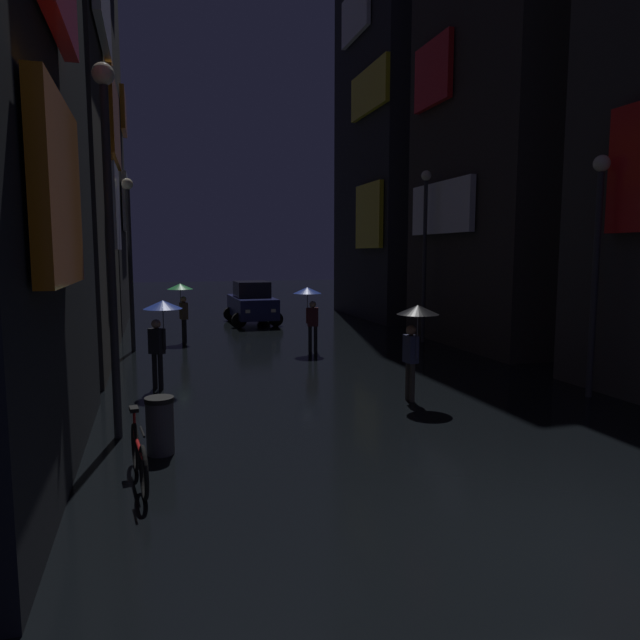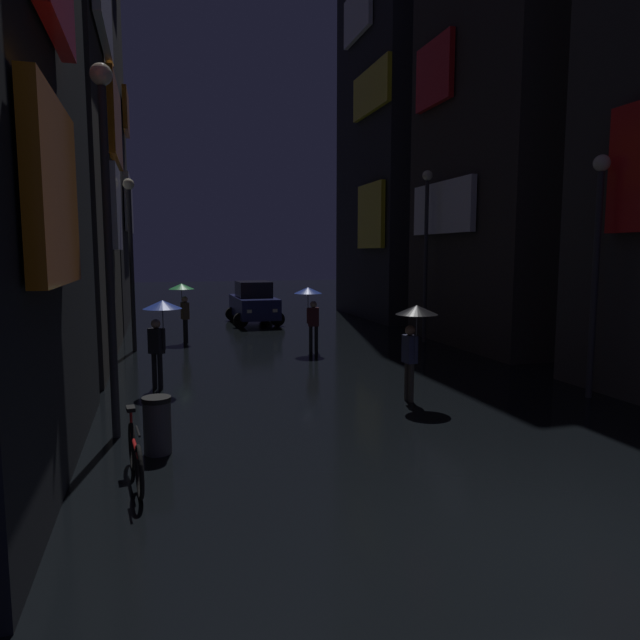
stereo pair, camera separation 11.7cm
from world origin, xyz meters
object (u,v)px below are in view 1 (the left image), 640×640
(pedestrian_far_right_green, at_px, (181,296))
(car_distant, at_px, (252,303))
(pedestrian_foreground_right_blue, at_px, (309,301))
(trash_bin, at_px, (160,425))
(pedestrian_midstreet_left_blue, at_px, (161,319))
(streetlamp_left_far, at_px, (130,245))
(streetlamp_right_far, at_px, (425,237))
(pedestrian_midstreet_centre_black, at_px, (415,326))
(streetlamp_left_near, at_px, (109,214))
(streetlamp_right_near, at_px, (597,247))
(bicycle_parked_at_storefront, at_px, (139,456))

(pedestrian_far_right_green, xyz_separation_m, car_distant, (3.35, 4.80, -0.74))
(pedestrian_foreground_right_blue, relative_size, trash_bin, 2.28)
(trash_bin, bearing_deg, pedestrian_midstreet_left_blue, 88.43)
(streetlamp_left_far, xyz_separation_m, streetlamp_right_far, (10.00, -0.97, 0.28))
(streetlamp_right_far, bearing_deg, trash_bin, -135.07)
(pedestrian_midstreet_left_blue, bearing_deg, pedestrian_midstreet_centre_black, -27.80)
(streetlamp_left_far, distance_m, trash_bin, 10.70)
(streetlamp_left_near, height_order, streetlamp_right_far, streetlamp_left_near)
(streetlamp_right_far, bearing_deg, car_distant, 124.72)
(streetlamp_left_near, relative_size, streetlamp_right_near, 1.19)
(pedestrian_foreground_right_blue, xyz_separation_m, streetlamp_right_near, (4.51, -7.33, 1.67))
(pedestrian_far_right_green, bearing_deg, streetlamp_right_far, -16.12)
(car_distant, distance_m, streetlamp_right_near, 16.39)
(pedestrian_midstreet_centre_black, distance_m, pedestrian_foreground_right_blue, 6.66)
(pedestrian_midstreet_centre_black, height_order, pedestrian_foreground_right_blue, same)
(trash_bin, bearing_deg, pedestrian_foreground_right_blue, 60.29)
(pedestrian_midstreet_centre_black, bearing_deg, pedestrian_midstreet_left_blue, 152.20)
(bicycle_parked_at_storefront, bearing_deg, streetlamp_right_near, 12.92)
(streetlamp_left_near, relative_size, streetlamp_right_far, 1.03)
(pedestrian_midstreet_centre_black, xyz_separation_m, pedestrian_midstreet_left_blue, (-5.20, 2.74, 0.00))
(pedestrian_foreground_right_blue, xyz_separation_m, trash_bin, (-4.79, -8.40, -1.20))
(pedestrian_midstreet_left_blue, height_order, pedestrian_far_right_green, same)
(pedestrian_far_right_green, distance_m, bicycle_parked_at_storefront, 12.95)
(streetlamp_right_near, bearing_deg, streetlamp_left_near, -179.92)
(pedestrian_midstreet_left_blue, bearing_deg, bicycle_parked_at_storefront, -94.31)
(streetlamp_right_near, height_order, streetlamp_right_far, streetlamp_right_far)
(pedestrian_midstreet_centre_black, bearing_deg, streetlamp_left_far, 125.39)
(streetlamp_right_near, distance_m, streetlamp_right_far, 8.22)
(bicycle_parked_at_storefront, bearing_deg, pedestrian_foreground_right_blue, 61.90)
(pedestrian_far_right_green, distance_m, pedestrian_foreground_right_blue, 5.06)
(streetlamp_right_near, xyz_separation_m, streetlamp_left_far, (-10.00, 9.18, 0.15))
(pedestrian_foreground_right_blue, relative_size, car_distant, 0.51)
(bicycle_parked_at_storefront, height_order, streetlamp_right_near, streetlamp_right_near)
(bicycle_parked_at_storefront, height_order, trash_bin, bicycle_parked_at_storefront)
(pedestrian_far_right_green, distance_m, streetlamp_left_near, 10.99)
(pedestrian_far_right_green, relative_size, bicycle_parked_at_storefront, 1.17)
(streetlamp_left_far, relative_size, trash_bin, 5.99)
(car_distant, xyz_separation_m, streetlamp_left_near, (-5.00, -15.44, 2.94))
(car_distant, height_order, trash_bin, car_distant)
(pedestrian_midstreet_centre_black, height_order, streetlamp_left_far, streetlamp_left_far)
(streetlamp_left_near, bearing_deg, pedestrian_midstreet_left_blue, 76.60)
(pedestrian_far_right_green, xyz_separation_m, bicycle_parked_at_storefront, (-1.25, -12.83, -1.28))
(pedestrian_midstreet_centre_black, xyz_separation_m, bicycle_parked_at_storefront, (-5.63, -2.90, -1.28))
(pedestrian_foreground_right_blue, bearing_deg, streetlamp_right_near, -58.41)
(streetlamp_right_far, bearing_deg, pedestrian_far_right_green, 163.88)
(pedestrian_midstreet_left_blue, height_order, streetlamp_right_far, streetlamp_right_far)
(bicycle_parked_at_storefront, distance_m, streetlamp_left_far, 11.80)
(pedestrian_far_right_green, height_order, streetlamp_left_near, streetlamp_left_near)
(streetlamp_left_near, bearing_deg, trash_bin, -56.29)
(pedestrian_far_right_green, bearing_deg, pedestrian_midstreet_left_blue, -96.53)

